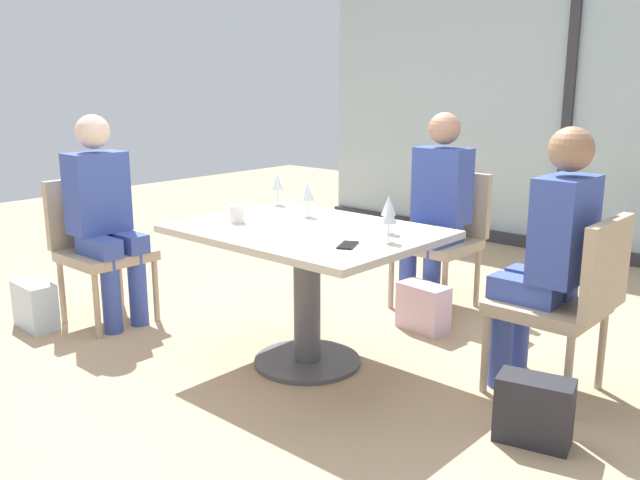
{
  "coord_description": "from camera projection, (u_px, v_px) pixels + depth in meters",
  "views": [
    {
      "loc": [
        2.28,
        -2.44,
        1.46
      ],
      "look_at": [
        0.0,
        0.1,
        0.65
      ],
      "focal_mm": 38.15,
      "sensor_mm": 36.0,
      "label": 1
    }
  ],
  "objects": [
    {
      "name": "coffee_cup",
      "position": [
        237.0,
        214.0,
        3.54
      ],
      "size": [
        0.08,
        0.08,
        0.09
      ],
      "primitive_type": "cylinder",
      "color": "white",
      "rests_on": "dining_table_main"
    },
    {
      "name": "dining_table_main",
      "position": [
        307.0,
        262.0,
        3.46
      ],
      "size": [
        1.27,
        0.95,
        0.73
      ],
      "color": "#BCB29E",
      "rests_on": "ground_plane"
    },
    {
      "name": "ground_plane",
      "position": [
        307.0,
        363.0,
        3.59
      ],
      "size": [
        12.0,
        12.0,
        0.0
      ],
      "primitive_type": "plane",
      "color": "tan"
    },
    {
      "name": "wine_glass_0",
      "position": [
        389.0,
        214.0,
        3.09
      ],
      "size": [
        0.07,
        0.07,
        0.18
      ],
      "color": "silver",
      "rests_on": "dining_table_main"
    },
    {
      "name": "chair_near_window",
      "position": [
        444.0,
        231.0,
        4.42
      ],
      "size": [
        0.46,
        0.51,
        0.87
      ],
      "color": "tan",
      "rests_on": "ground_plane"
    },
    {
      "name": "person_side_end",
      "position": [
        104.0,
        210.0,
        4.03
      ],
      "size": [
        0.39,
        0.34,
        1.26
      ],
      "color": "#384C9E",
      "rests_on": "ground_plane"
    },
    {
      "name": "window_wall_backdrop",
      "position": [
        570.0,
        110.0,
        5.62
      ],
      "size": [
        4.99,
        0.1,
        2.7
      ],
      "color": "#A2B7BC",
      "rests_on": "ground_plane"
    },
    {
      "name": "handbag_2",
      "position": [
        35.0,
        305.0,
        4.07
      ],
      "size": [
        0.31,
        0.17,
        0.28
      ],
      "primitive_type": "cube",
      "rotation": [
        0.0,
        0.0,
        -0.04
      ],
      "color": "silver",
      "rests_on": "ground_plane"
    },
    {
      "name": "chair_side_end",
      "position": [
        97.0,
        241.0,
        4.15
      ],
      "size": [
        0.5,
        0.46,
        0.87
      ],
      "color": "tan",
      "rests_on": "ground_plane"
    },
    {
      "name": "chair_far_right",
      "position": [
        569.0,
        296.0,
        3.1
      ],
      "size": [
        0.5,
        0.46,
        0.87
      ],
      "color": "tan",
      "rests_on": "ground_plane"
    },
    {
      "name": "person_near_window",
      "position": [
        436.0,
        202.0,
        4.3
      ],
      "size": [
        0.34,
        0.39,
        1.26
      ],
      "color": "#384C9E",
      "rests_on": "ground_plane"
    },
    {
      "name": "wine_glass_3",
      "position": [
        277.0,
        183.0,
        4.02
      ],
      "size": [
        0.07,
        0.07,
        0.18
      ],
      "color": "silver",
      "rests_on": "dining_table_main"
    },
    {
      "name": "wine_glass_1",
      "position": [
        389.0,
        207.0,
        3.27
      ],
      "size": [
        0.07,
        0.07,
        0.18
      ],
      "color": "silver",
      "rests_on": "dining_table_main"
    },
    {
      "name": "person_far_right",
      "position": [
        550.0,
        249.0,
        3.12
      ],
      "size": [
        0.39,
        0.34,
        1.26
      ],
      "color": "#384C9E",
      "rests_on": "ground_plane"
    },
    {
      "name": "handbag_1",
      "position": [
        534.0,
        410.0,
        2.78
      ],
      "size": [
        0.33,
        0.23,
        0.28
      ],
      "primitive_type": "cube",
      "rotation": [
        0.0,
        0.0,
        0.24
      ],
      "color": "#232328",
      "rests_on": "ground_plane"
    },
    {
      "name": "handbag_0",
      "position": [
        423.0,
        307.0,
        4.03
      ],
      "size": [
        0.32,
        0.19,
        0.28
      ],
      "primitive_type": "cube",
      "rotation": [
        0.0,
        0.0,
        -0.11
      ],
      "color": "beige",
      "rests_on": "ground_plane"
    },
    {
      "name": "wine_glass_2",
      "position": [
        307.0,
        193.0,
        3.67
      ],
      "size": [
        0.07,
        0.07,
        0.18
      ],
      "color": "silver",
      "rests_on": "dining_table_main"
    },
    {
      "name": "cell_phone_on_table",
      "position": [
        348.0,
        245.0,
        3.05
      ],
      "size": [
        0.12,
        0.16,
        0.01
      ],
      "primitive_type": "cube",
      "rotation": [
        0.0,
        0.0,
        0.43
      ],
      "color": "black",
      "rests_on": "dining_table_main"
    }
  ]
}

